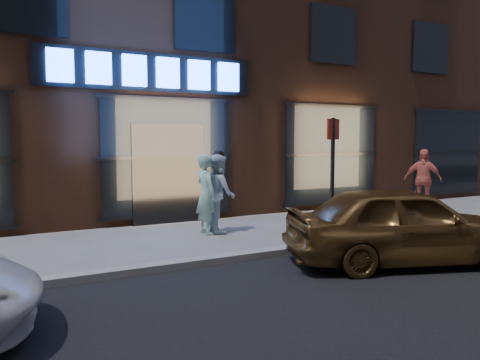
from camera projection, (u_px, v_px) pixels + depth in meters
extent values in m
plane|color=slate|center=(246.00, 259.00, 7.94)|extent=(90.00, 90.00, 0.00)
cube|color=gray|center=(246.00, 256.00, 7.94)|extent=(60.00, 0.25, 0.12)
cube|color=#54301E|center=(123.00, 44.00, 14.55)|extent=(30.00, 8.00, 10.00)
cube|color=black|center=(150.00, 72.00, 10.92)|extent=(5.20, 0.06, 0.90)
cube|color=black|center=(169.00, 174.00, 11.29)|extent=(1.80, 0.10, 2.40)
cube|color=#FFBF72|center=(168.00, 157.00, 11.31)|extent=(3.00, 0.04, 2.60)
cube|color=black|center=(168.00, 157.00, 11.27)|extent=(3.20, 0.06, 2.80)
cube|color=#FFBF72|center=(331.00, 154.00, 13.65)|extent=(3.00, 0.04, 2.60)
cube|color=black|center=(332.00, 154.00, 13.61)|extent=(3.20, 0.06, 2.80)
cube|color=#FFBF72|center=(447.00, 152.00, 15.98)|extent=(3.00, 0.04, 2.60)
cube|color=black|center=(448.00, 152.00, 15.95)|extent=(3.20, 0.06, 2.80)
cube|color=black|center=(205.00, 18.00, 11.45)|extent=(1.60, 0.06, 1.60)
cube|color=black|center=(334.00, 35.00, 13.32)|extent=(1.60, 0.06, 1.60)
cube|color=black|center=(431.00, 48.00, 15.19)|extent=(1.60, 0.06, 1.60)
cube|color=#2659FF|center=(60.00, 65.00, 9.93)|extent=(0.55, 0.12, 0.70)
cube|color=#2659FF|center=(99.00, 68.00, 10.30)|extent=(0.55, 0.12, 0.70)
cube|color=#2659FF|center=(134.00, 71.00, 10.68)|extent=(0.55, 0.12, 0.70)
cube|color=#2659FF|center=(168.00, 73.00, 11.05)|extent=(0.55, 0.12, 0.70)
cube|color=#2659FF|center=(199.00, 75.00, 11.42)|extent=(0.55, 0.12, 0.70)
cube|color=#2659FF|center=(228.00, 77.00, 11.80)|extent=(0.55, 0.12, 0.70)
imported|color=#9DCEB8|center=(206.00, 194.00, 10.01)|extent=(0.44, 0.65, 1.72)
imported|color=white|center=(219.00, 193.00, 10.26)|extent=(0.78, 0.93, 1.72)
imported|color=#EB7461|center=(423.00, 179.00, 13.61)|extent=(0.92, 1.10, 1.76)
imported|color=brown|center=(404.00, 225.00, 7.58)|extent=(4.11, 2.71, 1.30)
cylinder|color=#262628|center=(332.00, 183.00, 8.82)|extent=(0.08, 0.08, 2.43)
cube|color=#AD2613|center=(333.00, 129.00, 8.73)|extent=(0.38, 0.16, 0.39)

